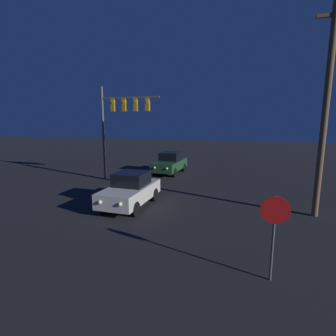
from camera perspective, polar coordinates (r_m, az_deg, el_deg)
name	(u,v)px	position (r m, az deg, el deg)	size (l,w,h in m)	color
car_near	(131,190)	(13.87, -8.15, -4.76)	(2.02, 4.25, 1.78)	beige
car_far	(170,163)	(22.20, 0.41, 1.07)	(2.16, 4.30, 1.78)	#1E4728
traffic_signal_mast	(119,116)	(19.69, -10.55, 11.11)	(4.53, 0.30, 6.86)	#4C4C51
stop_sign	(274,222)	(7.82, 22.14, -10.86)	(0.77, 0.07, 2.47)	#4C4C51
utility_pole	(326,108)	(13.70, 31.11, 11.19)	(1.45, 0.28, 9.74)	brown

